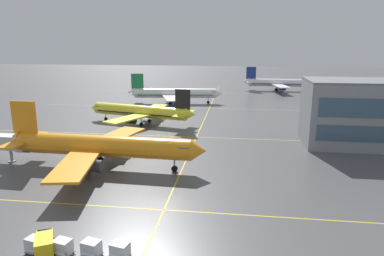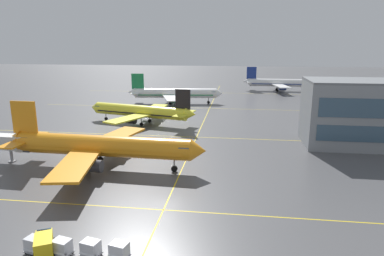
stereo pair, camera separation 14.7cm
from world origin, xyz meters
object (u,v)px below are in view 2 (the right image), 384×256
baggage_cart_row_fourth (119,250)px  baggage_cart_row_middle (91,248)px  baggage_cart_row_leftmost (35,245)px  baggage_cart_row_second (62,247)px  airliner_far_left_stand (280,83)px  airliner_second_row (141,111)px  airliner_third_row (174,93)px  service_truck_red_van (44,243)px  airliner_front_gate (100,146)px

baggage_cart_row_fourth → baggage_cart_row_middle: bearing=-179.3°
baggage_cart_row_leftmost → baggage_cart_row_middle: 6.51m
baggage_cart_row_second → baggage_cart_row_middle: same height
baggage_cart_row_second → airliner_far_left_stand: bearing=74.4°
airliner_second_row → airliner_far_left_stand: 89.95m
baggage_cart_row_middle → airliner_third_row: bearing=95.0°
airliner_far_left_stand → baggage_cart_row_leftmost: airliner_far_left_stand is taller
airliner_second_row → service_truck_red_van: 63.33m
airliner_front_gate → baggage_cart_row_second: airliner_front_gate is taller
baggage_cart_row_second → baggage_cart_row_middle: (3.26, 0.21, 0.00)m
airliner_second_row → baggage_cart_row_leftmost: bearing=-85.1°
baggage_cart_row_leftmost → airliner_second_row: bearing=94.9°
airliner_second_row → baggage_cart_row_fourth: size_ratio=11.83×
airliner_second_row → service_truck_red_van: bearing=-84.2°
baggage_cart_row_second → baggage_cart_row_middle: bearing=3.7°
airliner_front_gate → baggage_cart_row_fourth: airliner_front_gate is taller
baggage_cart_row_leftmost → service_truck_red_van: bearing=12.6°
airliner_far_left_stand → baggage_cart_row_middle: airliner_far_left_stand is taller
baggage_cart_row_middle → airliner_front_gate: bearing=109.5°
airliner_third_row → baggage_cart_row_second: bearing=-86.9°
airliner_front_gate → baggage_cart_row_middle: airliner_front_gate is taller
airliner_far_left_stand → airliner_second_row: bearing=-121.9°
airliner_front_gate → airliner_far_left_stand: size_ratio=1.08×
airliner_second_row → baggage_cart_row_middle: bearing=-79.3°
baggage_cart_row_fourth → baggage_cart_row_leftmost: bearing=-178.8°
airliner_second_row → airliner_far_left_stand: airliner_far_left_stand is taller
airliner_third_row → airliner_front_gate: bearing=-90.8°
airliner_third_row → airliner_far_left_stand: airliner_third_row is taller
airliner_second_row → baggage_cart_row_leftmost: (5.39, -63.18, -2.64)m
service_truck_red_van → baggage_cart_row_fourth: service_truck_red_van is taller
airliner_front_gate → baggage_cart_row_leftmost: 27.63m
baggage_cart_row_leftmost → airliner_far_left_stand: bearing=73.2°
service_truck_red_van → baggage_cart_row_middle: size_ratio=1.56×
baggage_cart_row_leftmost → baggage_cart_row_fourth: 9.77m
baggage_cart_row_second → baggage_cart_row_fourth: size_ratio=1.00×
airliner_front_gate → baggage_cart_row_fourth: (12.86, -27.07, -3.19)m
airliner_second_row → airliner_third_row: size_ratio=0.93×
service_truck_red_van → airliner_front_gate: bearing=98.6°
airliner_far_left_stand → baggage_cart_row_second: airliner_far_left_stand is taller
service_truck_red_van → baggage_cart_row_fourth: bearing=-0.1°
airliner_front_gate → baggage_cart_row_middle: 28.93m
airliner_front_gate → airliner_third_row: airliner_front_gate is taller
baggage_cart_row_second → airliner_second_row: bearing=97.8°
baggage_cart_row_second → baggage_cart_row_fourth: bearing=2.2°
airliner_second_row → baggage_cart_row_leftmost: airliner_second_row is taller
service_truck_red_van → baggage_cart_row_fourth: 8.76m
airliner_second_row → baggage_cart_row_second: 63.86m
airliner_front_gate → airliner_second_row: airliner_front_gate is taller
airliner_far_left_stand → baggage_cart_row_fourth: airliner_far_left_stand is taller
airliner_far_left_stand → baggage_cart_row_leftmost: 145.80m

